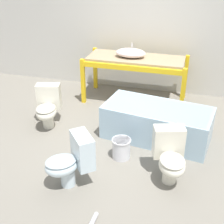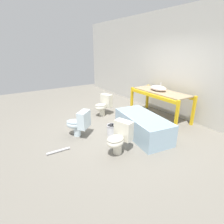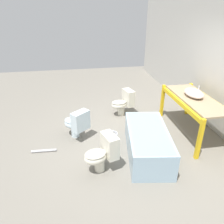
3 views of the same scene
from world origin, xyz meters
name	(u,v)px [view 1 (image 1 of 3)]	position (x,y,z in m)	size (l,w,h in m)	color
ground_plane	(117,137)	(0.00, 0.00, 0.00)	(12.00, 12.00, 0.00)	slate
warehouse_wall_rear	(145,9)	(0.00, 2.00, 1.60)	(10.80, 0.08, 3.20)	beige
shelving_rack	(136,64)	(-0.02, 1.40, 0.73)	(1.89, 0.80, 0.85)	yellow
sink_basin	(131,53)	(-0.12, 1.37, 0.93)	(0.55, 0.35, 0.24)	silver
bathtub_main	(157,121)	(0.58, 0.14, 0.30)	(1.69, 0.98, 0.53)	#99B7CC
toilet_near	(48,106)	(-1.19, 0.06, 0.36)	(0.48, 0.64, 0.67)	silver
toilet_far	(170,155)	(0.87, -0.77, 0.36)	(0.51, 0.65, 0.67)	silver
toilet_extra	(72,160)	(-0.27, -1.19, 0.36)	(0.67, 0.64, 0.67)	silver
bucket_white	(121,148)	(0.18, -0.50, 0.16)	(0.27, 0.27, 0.29)	silver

